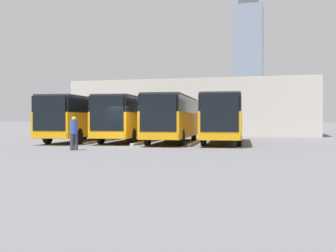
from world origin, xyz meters
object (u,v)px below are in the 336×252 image
bus_2 (130,117)px  pedestrian (74,132)px  bus_3 (81,117)px  bus_1 (173,117)px  bus_0 (224,117)px

bus_2 → pedestrian: (-0.29, 9.41, -0.87)m
bus_2 → bus_3: bearing=7.9°
bus_1 → bus_2: (3.61, -0.75, 0.00)m
bus_0 → pedestrian: bearing=47.5°
bus_0 → bus_3: 10.85m
bus_1 → pedestrian: (3.33, 8.67, -0.87)m
bus_2 → bus_3: (3.61, 0.82, 0.00)m
bus_2 → bus_3: 3.71m
bus_0 → bus_1: (3.61, 0.37, 0.00)m
bus_3 → pedestrian: (-3.90, 8.59, -0.87)m
bus_0 → bus_1: bearing=0.9°
bus_1 → bus_2: 3.69m
bus_0 → bus_1: same height
bus_1 → bus_3: size_ratio=1.00×
pedestrian → bus_3: bearing=-103.1°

